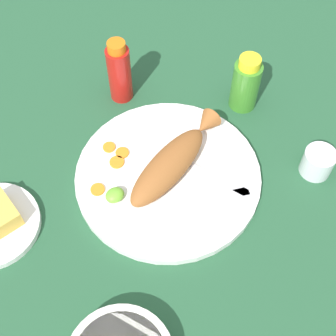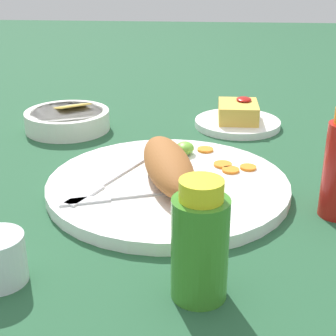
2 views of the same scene
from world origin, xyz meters
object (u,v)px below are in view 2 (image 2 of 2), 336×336
fried_fish (170,169)px  fork_far (104,184)px  main_plate (168,186)px  guacamole_bowl (67,119)px  hot_sauce_bottle_green (200,244)px  fork_near (117,197)px  side_plate_fries (237,123)px

fried_fish → fork_far: 0.10m
main_plate → fork_far: 0.10m
fork_far → guacamole_bowl: size_ratio=1.03×
main_plate → hot_sauce_bottle_green: 0.26m
fried_fish → fork_near: fried_fish is taller
fork_near → main_plate: bearing=-153.6°
fork_far → main_plate: bearing=129.0°
fork_far → fried_fish: bearing=120.1°
fried_fish → fork_far: (-0.01, 0.10, -0.02)m
fried_fish → guacamole_bowl: bearing=23.6°
main_plate → side_plate_fries: size_ratio=2.07×
fork_near → hot_sauce_bottle_green: hot_sauce_bottle_green is taller
main_plate → fork_far: fork_far is taller
fried_fish → fork_near: (-0.05, 0.07, -0.02)m
side_plate_fries → guacamole_bowl: guacamole_bowl is taller
fried_fish → guacamole_bowl: fried_fish is taller
fork_near → guacamole_bowl: 0.37m
fried_fish → fork_near: size_ratio=1.46×
fried_fish → side_plate_fries: size_ratio=1.50×
fork_far → side_plate_fries: 0.40m
fork_near → fork_far: bearing=-76.7°
main_plate → fried_fish: size_ratio=1.38×
main_plate → guacamole_bowl: (0.27, 0.22, 0.01)m
main_plate → fork_far: (-0.02, 0.09, 0.01)m
fork_near → fork_far: 0.05m
fried_fish → side_plate_fries: 0.35m
fork_far → guacamole_bowl: 0.32m
main_plate → hot_sauce_bottle_green: hot_sauce_bottle_green is taller
fried_fish → fork_far: bearing=80.1°
hot_sauce_bottle_green → side_plate_fries: hot_sauce_bottle_green is taller
fork_near → fork_far: (0.04, 0.03, 0.00)m
main_plate → fork_far: size_ratio=2.10×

